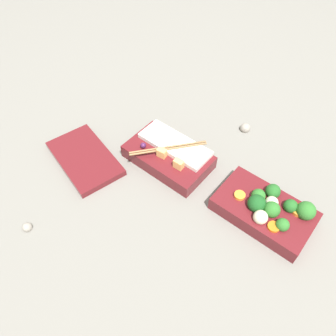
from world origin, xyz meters
TOP-DOWN VIEW (x-y plane):
  - ground_plane at (0.00, 0.00)m, footprint 3.00×3.00m
  - bento_tray_vegetable at (-0.14, -0.00)m, footprint 0.22×0.13m
  - bento_tray_rice at (0.13, 0.01)m, footprint 0.22×0.16m
  - bento_lid at (0.30, 0.15)m, footprint 0.24×0.17m
  - pebble_0 at (0.25, 0.36)m, footprint 0.02×0.02m
  - pebble_1 at (0.04, -0.22)m, footprint 0.03×0.03m

SIDE VIEW (x-z plane):
  - ground_plane at x=0.00m, z-range 0.00..0.00m
  - pebble_0 at x=0.25m, z-range -0.01..0.02m
  - pebble_1 at x=0.04m, z-range -0.01..0.02m
  - bento_lid at x=0.30m, z-range 0.00..0.02m
  - bento_tray_rice at x=0.13m, z-range -0.01..0.05m
  - bento_tray_vegetable at x=-0.14m, z-range -0.01..0.06m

